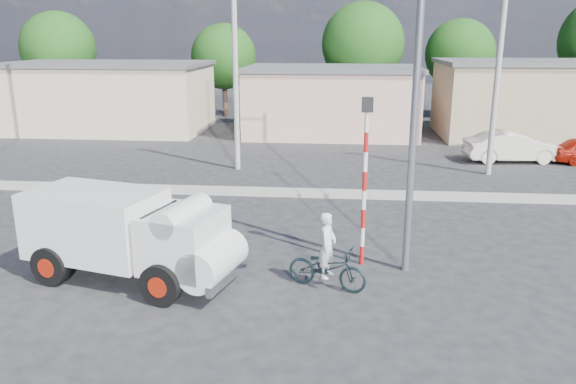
# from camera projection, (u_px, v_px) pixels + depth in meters

# --- Properties ---
(ground_plane) EXTENTS (120.00, 120.00, 0.00)m
(ground_plane) POSITION_uv_depth(u_px,v_px,m) (231.00, 283.00, 13.63)
(ground_plane) COLOR #252527
(ground_plane) RESTS_ON ground
(median) EXTENTS (40.00, 0.80, 0.16)m
(median) POSITION_uv_depth(u_px,v_px,m) (271.00, 192.00, 21.29)
(median) COLOR #99968E
(median) RESTS_ON ground
(truck) EXTENTS (5.56, 3.18, 2.17)m
(truck) POSITION_uv_depth(u_px,v_px,m) (131.00, 234.00, 13.49)
(truck) COLOR black
(truck) RESTS_ON ground
(bicycle) EXTENTS (2.06, 1.27, 1.02)m
(bicycle) POSITION_uv_depth(u_px,v_px,m) (327.00, 268.00, 13.24)
(bicycle) COLOR black
(bicycle) RESTS_ON ground
(cyclist) EXTENTS (0.54, 0.66, 1.57)m
(cyclist) POSITION_uv_depth(u_px,v_px,m) (327.00, 257.00, 13.17)
(cyclist) COLOR silver
(cyclist) RESTS_ON ground
(car_cream) EXTENTS (4.50, 1.93, 1.44)m
(car_cream) POSITION_uv_depth(u_px,v_px,m) (512.00, 147.00, 26.58)
(car_cream) COLOR silver
(car_cream) RESTS_ON ground
(traffic_pole) EXTENTS (0.28, 0.18, 4.36)m
(traffic_pole) POSITION_uv_depth(u_px,v_px,m) (365.00, 168.00, 14.09)
(traffic_pole) COLOR red
(traffic_pole) RESTS_ON ground
(streetlight) EXTENTS (2.34, 0.22, 9.00)m
(streetlight) POSITION_uv_depth(u_px,v_px,m) (410.00, 73.00, 13.08)
(streetlight) COLOR slate
(streetlight) RESTS_ON ground
(building_row) EXTENTS (37.80, 7.30, 4.44)m
(building_row) POSITION_uv_depth(u_px,v_px,m) (317.00, 98.00, 34.06)
(building_row) COLOR beige
(building_row) RESTS_ON ground
(tree_row) EXTENTS (43.62, 7.43, 8.42)m
(tree_row) POSITION_uv_depth(u_px,v_px,m) (359.00, 48.00, 39.24)
(tree_row) COLOR #38281E
(tree_row) RESTS_ON ground
(utility_poles) EXTENTS (35.40, 0.24, 8.00)m
(utility_poles) POSITION_uv_depth(u_px,v_px,m) (358.00, 78.00, 23.76)
(utility_poles) COLOR #99968E
(utility_poles) RESTS_ON ground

